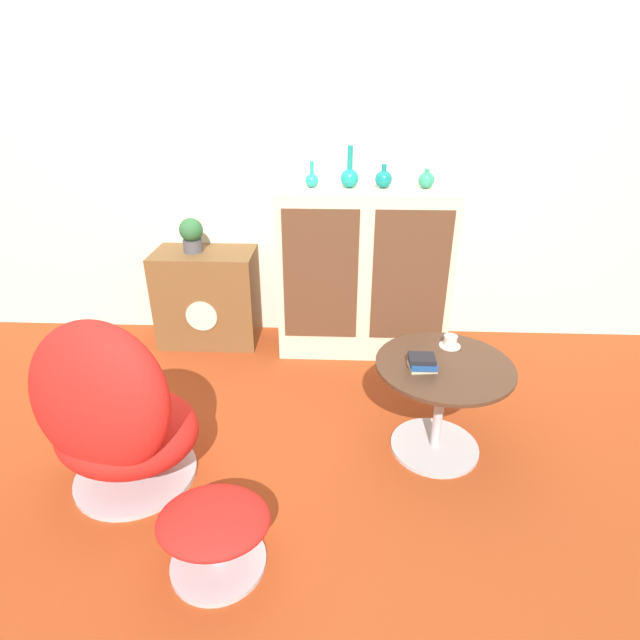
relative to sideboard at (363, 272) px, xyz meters
name	(u,v)px	position (x,y,z in m)	size (l,w,h in m)	color
ground_plane	(262,483)	(-0.47, -1.29, -0.52)	(12.00, 12.00, 0.00)	#9E3D19
wall_back	(289,134)	(-0.47, 0.25, 0.78)	(6.40, 0.06, 2.60)	silver
sideboard	(363,272)	(0.00, 0.00, 0.00)	(1.04, 0.44, 1.03)	beige
tv_console	(208,297)	(-1.01, 0.03, -0.21)	(0.64, 0.38, 0.62)	brown
egg_chair	(114,416)	(-1.05, -1.32, -0.15)	(0.74, 0.70, 0.83)	#B7B7BC
ottoman	(214,528)	(-0.57, -1.70, -0.34)	(0.40, 0.35, 0.26)	#B7B7BC
coffee_table	(441,396)	(0.33, -1.02, -0.21)	(0.61, 0.61, 0.47)	#B7B7BC
vase_leftmost	(312,179)	(-0.32, 0.00, 0.56)	(0.08, 0.08, 0.15)	teal
vase_inner_left	(350,176)	(-0.10, 0.00, 0.58)	(0.11, 0.11, 0.23)	teal
vase_inner_right	(384,179)	(0.09, 0.00, 0.57)	(0.10, 0.10, 0.13)	#147A75
vase_rightmost	(426,180)	(0.34, 0.00, 0.56)	(0.09, 0.09, 0.11)	#2D8E6B
potted_plant	(192,234)	(-1.07, 0.03, 0.22)	(0.15, 0.15, 0.21)	#4C4C51
teacup	(450,342)	(0.38, -0.86, -0.02)	(0.10, 0.10, 0.06)	silver
book_stack	(422,363)	(0.22, -1.07, -0.01)	(0.12, 0.11, 0.06)	beige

